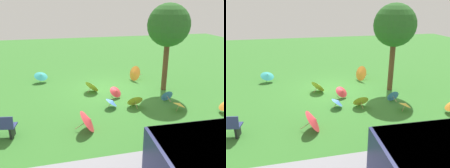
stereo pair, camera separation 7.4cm
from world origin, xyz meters
TOP-DOWN VIEW (x-y plane):
  - ground at (0.00, 0.00)m, footprint 40.00×40.00m
  - shade_tree at (-3.06, 0.71)m, footprint 2.19×2.19m
  - parasol_red_0 at (1.58, 4.06)m, footprint 0.91×1.00m
  - parasol_orange_0 at (-1.93, -1.16)m, footprint 0.97×1.02m
  - parasol_yellow_0 at (-2.59, 3.31)m, footprint 0.71×0.72m
  - parasol_teal_2 at (3.67, -2.03)m, footprint 1.07×1.06m
  - parasol_blue_0 at (-2.50, 2.20)m, footprint 0.64×0.64m
  - parasol_blue_1 at (0.29, 2.34)m, footprint 0.57×0.61m
  - parasol_red_2 at (-0.17, 1.30)m, footprint 0.85×0.83m
  - parasol_yellow_2 at (0.88, 0.22)m, footprint 0.97×1.01m
  - parasol_yellow_3 at (-0.76, 2.46)m, footprint 0.75×0.66m

SIDE VIEW (x-z plane):
  - ground at x=0.00m, z-range 0.00..0.00m
  - parasol_blue_0 at x=-2.50m, z-range 0.00..0.61m
  - parasol_blue_1 at x=0.29m, z-range 0.05..0.58m
  - parasol_yellow_0 at x=-2.59m, z-range 0.07..0.56m
  - parasol_yellow_3 at x=-0.76m, z-range 0.00..0.66m
  - parasol_yellow_2 at x=0.88m, z-range 0.00..0.73m
  - parasol_red_2 at x=-0.17m, z-range 0.05..0.70m
  - parasol_red_0 at x=1.58m, z-range 0.00..0.87m
  - parasol_teal_2 at x=3.67m, z-range 0.10..0.81m
  - parasol_orange_0 at x=-1.93m, z-range 0.00..0.93m
  - shade_tree at x=-3.06m, z-range 1.17..5.77m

